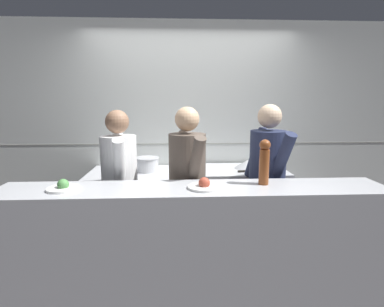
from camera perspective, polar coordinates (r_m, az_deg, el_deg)
The scene contains 14 objects.
ground_plane at distance 2.88m, azimuth 1.00°, elevation -25.67°, with size 14.00×14.00×0.00m, color #383333.
wall_back_tiled at distance 3.70m, azimuth -0.37°, elevation 4.25°, with size 8.00×0.06×2.60m.
oven_range at distance 3.53m, azimuth -9.59°, elevation -10.51°, with size 1.14×0.71×0.89m.
prep_counter at distance 3.57m, azimuth 8.68°, elevation -10.11°, with size 1.04×0.65×0.91m.
pass_counter at distance 2.46m, azimuth 0.29°, elevation -18.22°, with size 2.95×0.45×1.04m.
stock_pot at distance 3.40m, azimuth -8.54°, elevation -1.96°, with size 0.27×0.27×0.16m.
mixing_bowl_steel at distance 3.47m, azimuth 10.47°, elevation -2.02°, with size 0.29×0.29×0.10m.
chefs_knife at distance 3.32m, azimuth 11.14°, elevation -3.32°, with size 0.36×0.08×0.02m.
plated_dish_main at distance 2.39m, azimuth -23.31°, elevation -5.89°, with size 0.24×0.24×0.08m.
plated_dish_appetiser at distance 2.24m, azimuth 2.34°, elevation -6.12°, with size 0.25×0.25×0.09m.
pepper_mill at distance 2.37m, azimuth 13.61°, elevation -1.41°, with size 0.08×0.08×0.35m.
chef_head_cook at distance 2.87m, azimuth -13.54°, elevation -6.20°, with size 0.38×0.70×1.60m.
chef_sous at distance 2.73m, azimuth -0.90°, elevation -6.40°, with size 0.42×0.70×1.63m.
chef_line at distance 2.91m, azimuth 14.03°, elevation -5.41°, with size 0.42×0.71×1.65m.
Camera 1 is at (-0.16, -2.32, 1.69)m, focal length 28.00 mm.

